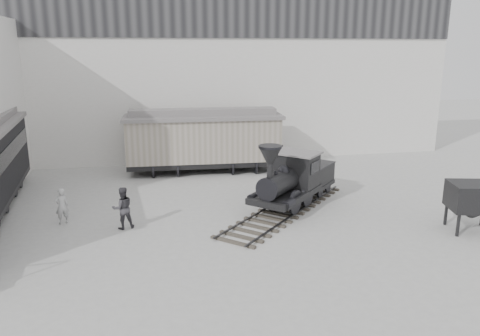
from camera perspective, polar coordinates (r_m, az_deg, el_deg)
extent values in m
plane|color=#9E9E9B|center=(18.51, 1.75, -9.10)|extent=(90.00, 90.00, 0.00)
cube|color=silver|center=(31.82, -4.48, 10.97)|extent=(34.00, 2.40, 11.00)
cube|color=#232326|center=(30.60, -4.32, 18.34)|extent=(34.00, 0.12, 3.00)
cube|color=#312A25|center=(21.99, 5.42, -5.05)|extent=(7.91, 8.13, 0.16)
cube|color=#2D2D30|center=(22.30, 3.74, -4.60)|extent=(6.51, 6.78, 0.06)
cube|color=#2D2D30|center=(21.68, 7.14, -5.25)|extent=(6.51, 6.78, 0.06)
cylinder|color=black|center=(21.72, 2.99, -3.48)|extent=(0.86, 0.89, 1.11)
cylinder|color=black|center=(21.03, 6.75, -4.17)|extent=(0.86, 0.89, 1.11)
cylinder|color=black|center=(22.82, 4.61, -2.62)|extent=(0.86, 0.89, 1.11)
cylinder|color=black|center=(22.17, 8.23, -3.24)|extent=(0.86, 0.89, 1.11)
cube|color=black|center=(21.88, 5.64, -3.06)|extent=(3.99, 4.03, 0.28)
cylinder|color=black|center=(21.09, 4.82, -1.87)|extent=(2.34, 2.38, 1.01)
cylinder|color=black|center=(20.10, 3.66, -0.33)|extent=(0.37, 0.37, 0.61)
cone|color=black|center=(19.95, 3.69, 1.50)|extent=(1.37, 1.37, 0.71)
sphere|color=black|center=(21.31, 5.35, -0.36)|extent=(0.53, 0.53, 0.53)
cube|color=black|center=(22.42, 6.75, -0.20)|extent=(2.37, 2.35, 1.57)
cube|color=slate|center=(22.23, 6.81, 1.86)|extent=(2.66, 2.64, 0.08)
cube|color=black|center=(24.17, 8.59, -0.57)|extent=(2.72, 2.72, 0.91)
cylinder|color=black|center=(28.81, -9.03, 0.21)|extent=(2.07, 0.92, 0.81)
cylinder|color=black|center=(29.12, 0.19, 0.55)|extent=(2.07, 0.92, 0.81)
cube|color=black|center=(28.82, -4.40, 0.77)|extent=(9.26, 3.02, 0.30)
cube|color=gray|center=(28.52, -4.46, 3.55)|extent=(9.27, 3.12, 2.54)
cube|color=slate|center=(28.30, -4.51, 6.28)|extent=(9.59, 3.44, 0.20)
cube|color=slate|center=(28.26, -4.52, 6.85)|extent=(8.79, 1.68, 0.37)
cube|color=black|center=(23.07, -26.63, 1.13)|extent=(1.05, 11.83, 0.79)
imported|color=#B2B2B2|center=(21.58, -20.91, -4.35)|extent=(0.69, 0.61, 1.59)
imported|color=#36353A|center=(20.21, -14.11, -4.75)|extent=(1.02, 0.88, 1.80)
cube|color=black|center=(20.87, 25.04, -6.35)|extent=(0.12, 0.12, 0.94)
cube|color=black|center=(21.98, 23.80, -5.20)|extent=(0.12, 0.12, 0.94)
cube|color=black|center=(21.42, 26.59, -3.12)|extent=(2.19, 1.94, 1.11)
cone|color=black|center=(21.62, 26.39, -4.85)|extent=(1.76, 1.76, 0.43)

